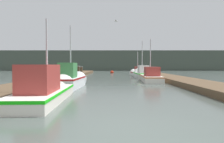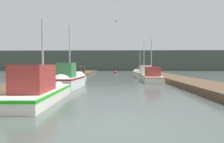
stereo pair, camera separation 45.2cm
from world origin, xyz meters
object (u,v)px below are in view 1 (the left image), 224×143
channel_buoy (112,72)px  seagull_lead (116,21)px  fishing_boat_2 (150,76)px  mooring_piling_0 (79,72)px  mooring_piling_1 (82,71)px  fishing_boat_4 (138,73)px  fishing_boat_3 (142,74)px  fishing_boat_1 (71,80)px  fishing_boat_0 (49,89)px

channel_buoy → seagull_lead: (0.33, -19.68, 5.03)m
fishing_boat_2 → seagull_lead: 6.05m
mooring_piling_0 → mooring_piling_1: size_ratio=1.08×
fishing_boat_4 → fishing_boat_3: bearing=-95.9°
fishing_boat_1 → fishing_boat_4: fishing_boat_1 is taller
channel_buoy → seagull_lead: seagull_lead is taller
channel_buoy → mooring_piling_0: bearing=-103.9°
fishing_boat_1 → channel_buoy: (2.76, 23.23, -0.34)m
fishing_boat_2 → fishing_boat_4: fishing_boat_2 is taller
mooring_piling_1 → fishing_boat_2: bearing=-44.4°
fishing_boat_1 → mooring_piling_0: size_ratio=3.26×
fishing_boat_2 → fishing_boat_1: bearing=-136.1°
mooring_piling_0 → channel_buoy: mooring_piling_0 is taller
fishing_boat_4 → channel_buoy: size_ratio=4.73×
fishing_boat_0 → fishing_boat_4: size_ratio=1.15×
mooring_piling_0 → seagull_lead: seagull_lead is taller
fishing_boat_1 → seagull_lead: (3.09, 3.56, 4.68)m
fishing_boat_2 → seagull_lead: (-3.25, -1.82, 4.77)m
mooring_piling_1 → channel_buoy: size_ratio=1.15×
fishing_boat_2 → fishing_boat_3: size_ratio=1.19×
mooring_piling_0 → mooring_piling_1: 4.41m
fishing_boat_0 → fishing_boat_4: fishing_boat_0 is taller
channel_buoy → fishing_boat_2: bearing=-78.7°
fishing_boat_4 → channel_buoy: fishing_boat_4 is taller
fishing_boat_2 → mooring_piling_0: (-7.23, 3.05, 0.27)m
fishing_boat_0 → fishing_boat_4: 19.91m
fishing_boat_4 → mooring_piling_0: (-7.17, -5.78, 0.29)m
fishing_boat_3 → fishing_boat_0: bearing=-113.4°
mooring_piling_1 → fishing_boat_3: bearing=-21.7°
fishing_boat_1 → fishing_boat_3: 11.64m
fishing_boat_1 → seagull_lead: size_ratio=8.17×
fishing_boat_3 → mooring_piling_1: 8.06m
channel_buoy → fishing_boat_0: bearing=-95.7°
fishing_boat_4 → seagull_lead: seagull_lead is taller
fishing_boat_0 → fishing_boat_1: (0.04, 4.67, 0.06)m
fishing_boat_0 → seagull_lead: (3.13, 8.23, 4.74)m
seagull_lead → mooring_piling_0: bearing=-138.1°
fishing_boat_2 → mooring_piling_0: bearing=160.7°
mooring_piling_0 → channel_buoy: bearing=76.1°
fishing_boat_1 → mooring_piling_0: fishing_boat_1 is taller
fishing_boat_4 → channel_buoy: 9.69m
mooring_piling_0 → fishing_boat_2: bearing=-22.9°
fishing_boat_4 → mooring_piling_1: fishing_boat_4 is taller
fishing_boat_0 → mooring_piling_0: bearing=92.0°
mooring_piling_1 → channel_buoy: mooring_piling_1 is taller
fishing_boat_2 → fishing_boat_3: bearing=95.1°
mooring_piling_1 → seagull_lead: bearing=-64.8°
fishing_boat_0 → fishing_boat_1: size_ratio=1.33×
mooring_piling_0 → fishing_boat_3: bearing=11.2°
fishing_boat_4 → seagull_lead: 12.11m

